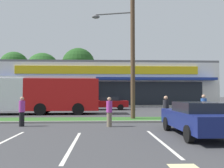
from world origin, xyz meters
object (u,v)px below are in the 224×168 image
(car_1, at_px, (196,118))
(pedestrian_near_bench, at_px, (166,111))
(pedestrian_mid, at_px, (22,111))
(pedestrian_far, at_px, (204,109))
(car_2, at_px, (108,103))
(city_bus, at_px, (34,94))
(utility_pole, at_px, (131,40))
(pedestrian_by_pole, at_px, (109,112))

(car_1, xyz_separation_m, pedestrian_near_bench, (-0.40, 3.20, 0.08))
(pedestrian_mid, bearing_deg, pedestrian_far, -94.62)
(car_2, bearing_deg, city_bus, 38.89)
(pedestrian_near_bench, bearing_deg, city_bus, -59.13)
(utility_pole, bearing_deg, car_1, -70.89)
(pedestrian_near_bench, relative_size, pedestrian_far, 0.96)
(pedestrian_mid, relative_size, pedestrian_far, 0.93)
(car_2, bearing_deg, pedestrian_far, 114.71)
(city_bus, distance_m, pedestrian_by_pole, 10.24)
(pedestrian_by_pole, bearing_deg, pedestrian_near_bench, 166.86)
(city_bus, distance_m, car_1, 14.73)
(car_1, xyz_separation_m, pedestrian_far, (2.17, 4.10, 0.12))
(pedestrian_by_pole, relative_size, pedestrian_far, 0.92)
(city_bus, height_order, car_2, city_bus)
(utility_pole, xyz_separation_m, pedestrian_far, (4.21, -1.79, -4.58))
(car_1, bearing_deg, utility_pole, 19.11)
(car_1, distance_m, car_2, 16.47)
(utility_pole, distance_m, pedestrian_near_bench, 5.59)
(pedestrian_near_bench, xyz_separation_m, pedestrian_by_pole, (-3.19, -0.35, -0.03))
(car_2, bearing_deg, pedestrian_near_bench, 102.91)
(car_1, height_order, pedestrian_far, pedestrian_far)
(utility_pole, height_order, pedestrian_far, utility_pole)
(car_2, xyz_separation_m, pedestrian_mid, (-4.98, -12.94, 0.06))
(utility_pole, bearing_deg, pedestrian_by_pole, -116.94)
(pedestrian_by_pole, bearing_deg, car_2, -110.34)
(car_2, bearing_deg, utility_pole, 97.37)
(utility_pole, xyz_separation_m, pedestrian_by_pole, (-1.55, -3.05, -4.65))
(city_bus, relative_size, pedestrian_far, 6.61)
(car_1, relative_size, pedestrian_by_pole, 2.88)
(pedestrian_near_bench, bearing_deg, utility_pole, -79.25)
(pedestrian_near_bench, distance_m, pedestrian_by_pole, 3.21)
(car_2, relative_size, pedestrian_near_bench, 2.76)
(city_bus, bearing_deg, pedestrian_far, 149.52)
(car_1, distance_m, pedestrian_by_pole, 4.59)
(car_2, distance_m, pedestrian_mid, 13.87)
(car_1, relative_size, car_2, 1.01)
(car_2, height_order, pedestrian_mid, pedestrian_mid)
(pedestrian_near_bench, height_order, pedestrian_far, pedestrian_far)
(city_bus, relative_size, car_2, 2.49)
(city_bus, distance_m, pedestrian_mid, 7.86)
(city_bus, xyz_separation_m, pedestrian_near_bench, (9.54, -7.62, -0.93))
(pedestrian_by_pole, bearing_deg, pedestrian_far, 172.93)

